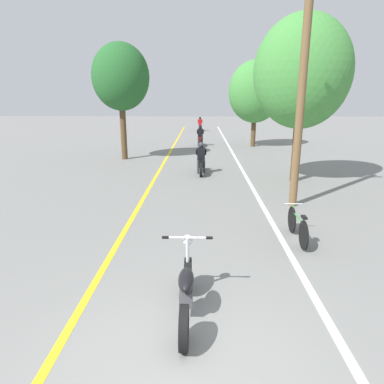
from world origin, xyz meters
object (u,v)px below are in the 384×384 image
utility_pole (302,87)px  roadside_tree_left (121,77)px  bicycle_parked (298,226)px  roadside_tree_right_far (255,92)px  motorcycle_foreground (186,290)px  motorcycle_rider_lead (201,162)px  motorcycle_rider_far (200,126)px  motorcycle_rider_mid (200,138)px  roadside_tree_right_near (302,73)px

utility_pole → roadside_tree_left: size_ratio=1.15×
bicycle_parked → roadside_tree_right_far: bearing=85.4°
motorcycle_foreground → bicycle_parked: (2.51, 2.98, -0.07)m
roadside_tree_right_far → motorcycle_rider_lead: bearing=-112.0°
roadside_tree_right_far → motorcycle_rider_far: bearing=107.9°
utility_pole → motorcycle_rider_mid: size_ratio=3.35×
roadside_tree_right_near → motorcycle_rider_far: roadside_tree_right_near is taller
utility_pole → roadside_tree_right_far: utility_pole is taller
motorcycle_foreground → motorcycle_rider_lead: (0.22, 10.36, 0.10)m
roadside_tree_right_far → motorcycle_foreground: (-3.83, -19.30, -3.23)m
motorcycle_rider_lead → bicycle_parked: bearing=-72.8°
utility_pole → bicycle_parked: (-0.61, -2.75, -3.22)m
motorcycle_foreground → bicycle_parked: size_ratio=1.21×
utility_pole → roadside_tree_right_far: size_ratio=1.22×
roadside_tree_left → motorcycle_foreground: roadside_tree_left is taller
motorcycle_foreground → motorcycle_rider_mid: (0.16, 19.39, 0.10)m
motorcycle_rider_far → utility_pole: bearing=-83.2°
roadside_tree_right_far → roadside_tree_right_near: bearing=-88.9°
utility_pole → roadside_tree_left: utility_pole is taller
roadside_tree_right_far → motorcycle_rider_mid: bearing=178.5°
utility_pole → motorcycle_rider_far: 25.45m
utility_pole → bicycle_parked: 4.28m
motorcycle_rider_lead → motorcycle_rider_mid: size_ratio=0.94×
roadside_tree_right_far → bicycle_parked: size_ratio=3.41×
motorcycle_rider_far → bicycle_parked: motorcycle_rider_far is taller
motorcycle_rider_far → motorcycle_rider_lead: bearing=-89.7°
utility_pole → motorcycle_rider_far: (-3.01, 25.09, -3.05)m
roadside_tree_left → bicycle_parked: size_ratio=3.60×
motorcycle_rider_far → bicycle_parked: 27.95m
utility_pole → motorcycle_foreground: (-3.12, -5.73, -3.15)m
utility_pole → roadside_tree_right_far: bearing=87.0°
motorcycle_foreground → motorcycle_rider_mid: motorcycle_rider_mid is taller
roadside_tree_right_far → roadside_tree_left: size_ratio=0.94×
utility_pole → motorcycle_rider_far: bearing=96.8°
motorcycle_rider_mid → motorcycle_rider_lead: bearing=-89.6°
roadside_tree_right_far → roadside_tree_left: roadside_tree_left is taller
roadside_tree_left → motorcycle_rider_mid: (4.17, 5.39, -3.77)m
roadside_tree_left → bicycle_parked: roadside_tree_left is taller
roadside_tree_left → motorcycle_rider_mid: bearing=52.3°
utility_pole → bicycle_parked: size_ratio=4.15×
motorcycle_rider_mid → motorcycle_foreground: bearing=-90.5°
motorcycle_foreground → motorcycle_rider_far: motorcycle_rider_far is taller
bicycle_parked → motorcycle_foreground: bearing=-130.2°
roadside_tree_left → bicycle_parked: 13.40m
motorcycle_rider_mid → roadside_tree_right_near: bearing=-69.5°
motorcycle_foreground → utility_pole: bearing=61.4°
roadside_tree_left → motorcycle_rider_lead: size_ratio=3.09×
motorcycle_foreground → roadside_tree_right_near: bearing=66.1°
motorcycle_rider_mid → motorcycle_rider_far: (-0.06, 11.43, -0.00)m
utility_pole → motorcycle_rider_mid: 14.31m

